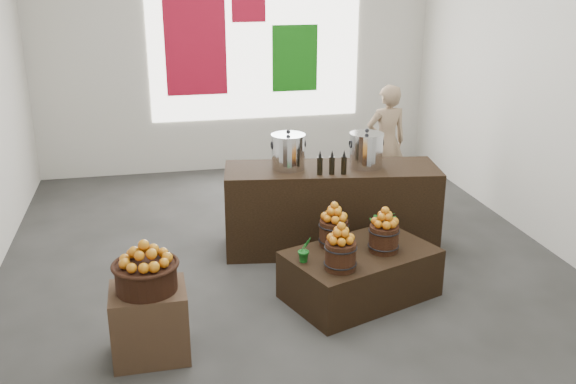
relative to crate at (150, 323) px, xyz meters
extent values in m
plane|color=#3B3B38|center=(1.43, 1.51, -0.30)|extent=(7.00, 7.00, 0.00)
cube|color=beige|center=(1.43, 5.01, 1.70)|extent=(6.00, 0.04, 4.00)
cube|color=white|center=(1.73, 4.99, 1.70)|extent=(3.20, 0.02, 2.40)
cube|color=#A50C25|center=(0.83, 4.98, 1.60)|extent=(0.90, 0.04, 1.40)
cube|color=#13660F|center=(2.33, 4.98, 1.40)|extent=(0.70, 0.04, 1.00)
cube|color=#A50C25|center=(1.63, 4.98, 2.20)|extent=(0.50, 0.04, 0.50)
cube|color=brown|center=(0.00, 0.00, 0.00)|extent=(0.61, 0.50, 0.61)
cylinder|color=black|center=(0.00, 0.00, 0.41)|extent=(0.49, 0.49, 0.22)
cube|color=black|center=(1.99, 0.60, -0.06)|extent=(1.59, 1.28, 0.48)
cylinder|color=#381D0F|center=(1.69, 0.28, 0.30)|extent=(0.28, 0.28, 0.26)
cylinder|color=#381D0F|center=(2.20, 0.56, 0.30)|extent=(0.28, 0.28, 0.26)
cylinder|color=#381D0F|center=(1.77, 0.79, 0.30)|extent=(0.28, 0.28, 0.26)
imported|color=#166B1F|center=(2.29, 0.86, 0.33)|extent=(0.31, 0.28, 0.30)
imported|color=#166B1F|center=(1.41, 0.49, 0.30)|extent=(0.16, 0.15, 0.24)
cube|color=black|center=(2.02, 1.76, 0.17)|extent=(2.42, 1.08, 0.96)
cylinder|color=silver|center=(1.55, 1.83, 0.83)|extent=(0.36, 0.36, 0.36)
cylinder|color=silver|center=(2.39, 1.70, 0.83)|extent=(0.36, 0.36, 0.36)
imported|color=#8C7256|center=(3.20, 3.23, 0.48)|extent=(0.60, 0.43, 1.57)
camera|label=1|loc=(0.14, -4.69, 2.74)|focal=40.00mm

